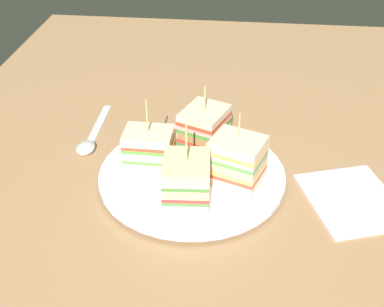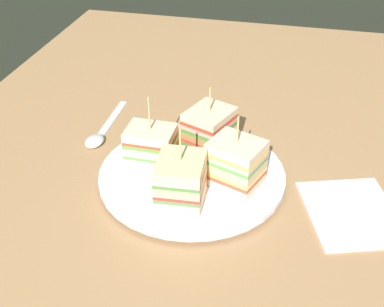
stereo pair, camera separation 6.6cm
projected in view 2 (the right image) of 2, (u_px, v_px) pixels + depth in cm
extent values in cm
cube|color=#A17951|center=(192.00, 186.00, 68.92)|extent=(125.07, 82.38, 1.80)
cylinder|color=white|center=(192.00, 179.00, 68.23)|extent=(15.43, 15.43, 0.65)
cylinder|color=white|center=(192.00, 174.00, 67.82)|extent=(24.89, 24.89, 0.80)
cube|color=beige|center=(235.00, 179.00, 65.46)|extent=(7.29, 7.85, 1.11)
cube|color=#B2844C|center=(214.00, 171.00, 66.89)|extent=(5.04, 2.09, 1.11)
cube|color=#D1412E|center=(235.00, 174.00, 64.99)|extent=(7.29, 7.85, 0.56)
cube|color=#F3CD53|center=(235.00, 170.00, 64.68)|extent=(7.29, 7.85, 0.56)
cube|color=#DDB384|center=(236.00, 165.00, 64.21)|extent=(7.29, 7.85, 1.11)
cube|color=#B2844C|center=(215.00, 157.00, 65.64)|extent=(5.04, 2.09, 1.11)
cube|color=#53A34A|center=(236.00, 159.00, 63.73)|extent=(7.29, 7.85, 0.56)
cube|color=#EEA7A3|center=(236.00, 156.00, 63.42)|extent=(7.29, 7.85, 0.56)
cube|color=#FBD14F|center=(236.00, 152.00, 63.10)|extent=(7.29, 7.85, 0.56)
cube|color=beige|center=(237.00, 146.00, 62.63)|extent=(7.29, 7.85, 1.11)
cylinder|color=tan|center=(238.00, 130.00, 61.26)|extent=(0.24, 0.24, 3.75)
cube|color=beige|center=(209.00, 146.00, 71.84)|extent=(7.91, 7.36, 0.96)
cube|color=#B2844C|center=(196.00, 157.00, 69.73)|extent=(2.20, 4.98, 0.96)
cube|color=#F2C94B|center=(209.00, 142.00, 71.41)|extent=(7.91, 7.36, 0.57)
cube|color=#497C40|center=(209.00, 139.00, 71.09)|extent=(7.91, 7.36, 0.57)
cube|color=red|center=(209.00, 135.00, 70.77)|extent=(7.91, 7.36, 0.57)
cube|color=#DFC084|center=(209.00, 131.00, 70.34)|extent=(7.91, 7.36, 0.96)
cube|color=#9E7242|center=(196.00, 141.00, 68.24)|extent=(2.20, 4.98, 0.96)
cube|color=#468C36|center=(209.00, 126.00, 69.91)|extent=(7.91, 7.36, 0.57)
cube|color=pink|center=(209.00, 122.00, 69.59)|extent=(7.91, 7.36, 0.57)
cube|color=red|center=(209.00, 119.00, 69.27)|extent=(7.91, 7.36, 0.57)
cube|color=beige|center=(210.00, 114.00, 68.84)|extent=(7.91, 7.36, 0.96)
cylinder|color=tan|center=(210.00, 99.00, 67.56)|extent=(0.24, 0.24, 3.58)
cube|color=beige|center=(152.00, 159.00, 69.16)|extent=(4.84, 6.41, 1.13)
cube|color=#B2844C|center=(174.00, 162.00, 68.55)|extent=(4.68, 0.30, 1.13)
cube|color=pink|center=(151.00, 154.00, 68.71)|extent=(4.84, 6.41, 0.48)
cube|color=#519E3C|center=(151.00, 151.00, 68.43)|extent=(4.84, 6.41, 0.48)
cube|color=beige|center=(151.00, 146.00, 67.98)|extent=(4.84, 6.41, 1.13)
cube|color=#B2844C|center=(173.00, 149.00, 67.36)|extent=(4.68, 0.30, 1.13)
cube|color=#4B9237|center=(151.00, 141.00, 67.52)|extent=(4.84, 6.41, 0.48)
cube|color=red|center=(151.00, 138.00, 67.25)|extent=(4.84, 6.41, 0.48)
cube|color=beige|center=(150.00, 133.00, 66.79)|extent=(4.84, 6.41, 1.13)
cylinder|color=tan|center=(149.00, 113.00, 65.14)|extent=(0.24, 0.24, 4.74)
cube|color=beige|center=(178.00, 196.00, 62.53)|extent=(6.72, 5.99, 1.20)
cube|color=#9E7242|center=(183.00, 181.00, 65.07)|extent=(0.62, 5.47, 1.20)
cube|color=pink|center=(178.00, 190.00, 62.05)|extent=(6.72, 5.99, 0.48)
cube|color=#477E40|center=(178.00, 187.00, 61.78)|extent=(6.72, 5.99, 0.48)
cube|color=red|center=(178.00, 184.00, 61.51)|extent=(6.72, 5.99, 0.48)
cube|color=#DFB27E|center=(178.00, 179.00, 61.04)|extent=(6.72, 5.99, 1.20)
cube|color=#9E7242|center=(183.00, 164.00, 63.58)|extent=(0.62, 5.47, 1.20)
cube|color=#438038|center=(178.00, 173.00, 60.56)|extent=(6.72, 5.99, 0.48)
cube|color=pink|center=(178.00, 170.00, 60.29)|extent=(6.72, 5.99, 0.48)
cube|color=beige|center=(178.00, 164.00, 59.82)|extent=(6.72, 5.99, 1.20)
cylinder|color=tan|center=(177.00, 143.00, 58.11)|extent=(0.24, 0.24, 4.85)
cylinder|color=#EEC763|center=(187.00, 169.00, 67.57)|extent=(5.77, 5.77, 0.42)
cylinder|color=#D7BC63|center=(199.00, 172.00, 66.29)|extent=(5.37, 5.39, 0.80)
cylinder|color=#ECCE70|center=(205.00, 165.00, 67.20)|extent=(4.93, 4.93, 0.36)
cylinder|color=#F4CD7B|center=(188.00, 162.00, 66.09)|extent=(5.41, 5.42, 0.84)
cube|color=silver|center=(112.00, 118.00, 81.87)|extent=(11.90, 1.31, 0.25)
ellipsoid|color=silver|center=(94.00, 141.00, 75.65)|extent=(3.81, 2.76, 1.00)
cube|color=silver|center=(352.00, 212.00, 62.78)|extent=(15.78, 14.51, 0.50)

